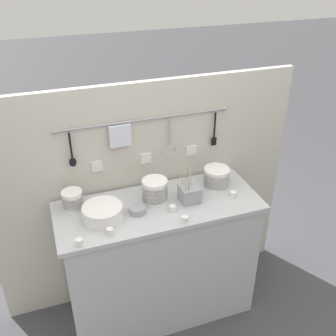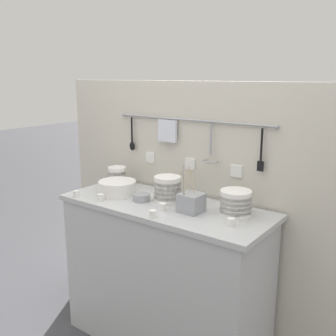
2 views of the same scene
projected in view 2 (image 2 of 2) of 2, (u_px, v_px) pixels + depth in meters
name	position (u px, v px, depth m)	size (l,w,h in m)	color
counter	(165.00, 275.00, 2.39)	(1.28, 0.51, 0.92)	#B7BABC
back_wall	(192.00, 208.00, 2.53)	(2.08, 0.11, 1.61)	beige
bowl_stack_back_corner	(168.00, 189.00, 2.31)	(0.16, 0.16, 0.15)	white
bowl_stack_wide_centre	(236.00, 203.00, 2.08)	(0.17, 0.17, 0.14)	white
bowl_stack_nested_right	(117.00, 176.00, 2.66)	(0.12, 0.12, 0.13)	white
plate_stack	(117.00, 188.00, 2.46)	(0.24, 0.24, 0.09)	white
steel_mixing_bowl	(142.00, 197.00, 2.34)	(0.10, 0.10, 0.04)	#93969E
cutlery_caddy	(191.00, 202.00, 2.14)	(0.12, 0.12, 0.26)	#93969E
cup_beside_plates	(163.00, 207.00, 2.17)	(0.04, 0.04, 0.04)	white
cup_by_caddy	(153.00, 214.00, 2.06)	(0.04, 0.04, 0.04)	white
cup_back_left	(100.00, 197.00, 2.34)	(0.04, 0.04, 0.04)	white
cup_front_left	(231.00, 222.00, 1.95)	(0.04, 0.04, 0.04)	white
cup_front_right	(178.00, 194.00, 2.41)	(0.04, 0.04, 0.04)	white
cup_back_right	(76.00, 194.00, 2.41)	(0.04, 0.04, 0.04)	white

